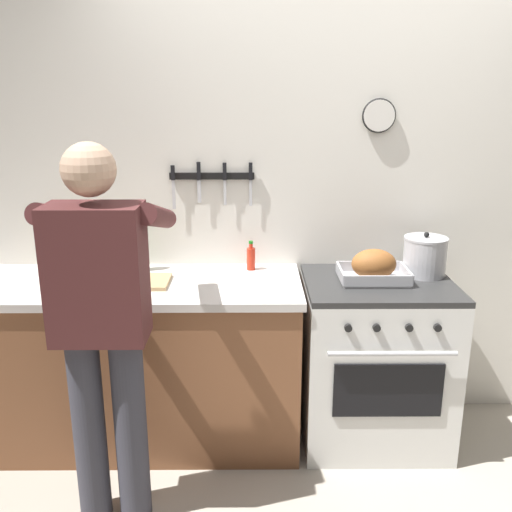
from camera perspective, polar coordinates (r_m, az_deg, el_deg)
wall_back at (r=3.17m, az=7.56°, el=6.41°), size 6.00×0.13×2.60m
counter_block at (r=3.16m, az=-14.60°, el=-10.29°), size 2.03×0.65×0.90m
stove at (r=3.13m, az=11.93°, el=-10.35°), size 0.76×0.67×0.90m
person_cook at (r=2.41m, az=-15.35°, el=-5.85°), size 0.51×0.63×1.66m
roasting_pan at (r=2.95m, az=11.85°, el=-1.10°), size 0.35×0.26×0.17m
stock_pot at (r=3.10m, az=16.75°, el=-0.02°), size 0.23×0.23×0.23m
cutting_board at (r=2.92m, az=-12.31°, el=-2.56°), size 0.36×0.24×0.02m
bottle_hot_sauce at (r=3.06m, az=-0.52°, el=-0.20°), size 0.05×0.05×0.16m
bottle_cooking_oil at (r=3.21m, az=-18.41°, el=0.73°), size 0.07×0.07×0.29m
bottle_olive_oil at (r=3.11m, az=-11.61°, el=0.56°), size 0.06×0.06×0.27m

